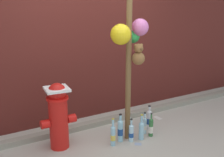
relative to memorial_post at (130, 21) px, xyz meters
name	(u,v)px	position (x,y,z in m)	size (l,w,h in m)	color
ground_plane	(129,155)	(-0.23, -0.39, -1.62)	(14.00, 14.00, 0.00)	#ADA899
curb_strip	(95,123)	(-0.23, 0.58, -1.58)	(8.00, 0.12, 0.08)	gray
memorial_post	(130,21)	(0.00, 0.00, 0.00)	(0.63, 0.45, 2.82)	brown
fire_hydrant	(58,115)	(-0.92, 0.23, -1.16)	(0.47, 0.32, 0.88)	red
bottle_0	(141,129)	(0.13, -0.13, -1.48)	(0.07, 0.07, 0.37)	#93CCE0
bottle_1	(113,135)	(-0.29, -0.08, -1.47)	(0.07, 0.07, 0.39)	#93CCE0
bottle_2	(131,133)	(-0.02, -0.11, -1.50)	(0.07, 0.07, 0.33)	#B2DBEA
bottle_3	(144,125)	(0.28, 0.00, -1.50)	(0.06, 0.06, 0.33)	#B2DBEA
bottle_4	(120,130)	(-0.15, -0.03, -1.46)	(0.08, 0.08, 0.40)	#93CCE0
bottle_5	(151,128)	(0.30, -0.12, -1.49)	(0.06, 0.06, 0.35)	#337038
bottle_6	(149,119)	(0.41, 0.07, -1.46)	(0.07, 0.07, 0.38)	silver
bottle_7	(129,121)	(0.16, 0.24, -1.50)	(0.06, 0.06, 0.29)	#B2DBEA
litter_1	(138,144)	(0.01, -0.23, -1.62)	(0.07, 0.09, 0.01)	#8C99B2
litter_3	(158,118)	(0.79, 0.33, -1.62)	(0.15, 0.08, 0.01)	silver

